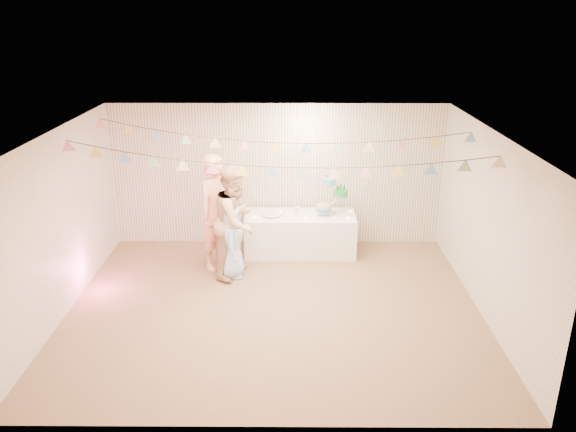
{
  "coord_description": "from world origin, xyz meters",
  "views": [
    {
      "loc": [
        0.25,
        -7.27,
        4.17
      ],
      "look_at": [
        0.2,
        0.8,
        1.15
      ],
      "focal_mm": 35.0,
      "sensor_mm": 36.0,
      "label": 1
    }
  ],
  "objects_px": {
    "person_adult_b": "(236,221)",
    "person_child": "(232,242)",
    "cake_stand": "(332,194)",
    "table": "(300,234)",
    "person_adult_a": "(218,213)"
  },
  "relations": [
    {
      "from": "table",
      "to": "person_adult_a",
      "type": "height_order",
      "value": "person_adult_a"
    },
    {
      "from": "table",
      "to": "cake_stand",
      "type": "height_order",
      "value": "cake_stand"
    },
    {
      "from": "cake_stand",
      "to": "table",
      "type": "bearing_deg",
      "value": -174.81
    },
    {
      "from": "person_adult_b",
      "to": "person_child",
      "type": "xyz_separation_m",
      "value": [
        -0.06,
        -0.09,
        -0.33
      ]
    },
    {
      "from": "person_child",
      "to": "table",
      "type": "bearing_deg",
      "value": -49.5
    },
    {
      "from": "person_adult_b",
      "to": "table",
      "type": "bearing_deg",
      "value": -29.62
    },
    {
      "from": "table",
      "to": "cake_stand",
      "type": "bearing_deg",
      "value": 5.19
    },
    {
      "from": "table",
      "to": "person_child",
      "type": "distance_m",
      "value": 1.47
    },
    {
      "from": "cake_stand",
      "to": "person_adult_b",
      "type": "relative_size",
      "value": 0.37
    },
    {
      "from": "person_adult_b",
      "to": "person_child",
      "type": "height_order",
      "value": "person_adult_b"
    },
    {
      "from": "cake_stand",
      "to": "person_child",
      "type": "distance_m",
      "value": 1.99
    },
    {
      "from": "cake_stand",
      "to": "person_adult_b",
      "type": "distance_m",
      "value": 1.84
    },
    {
      "from": "table",
      "to": "person_child",
      "type": "relative_size",
      "value": 1.6
    },
    {
      "from": "cake_stand",
      "to": "person_adult_a",
      "type": "distance_m",
      "value": 2.02
    },
    {
      "from": "person_adult_b",
      "to": "person_adult_a",
      "type": "bearing_deg",
      "value": 72.53
    }
  ]
}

